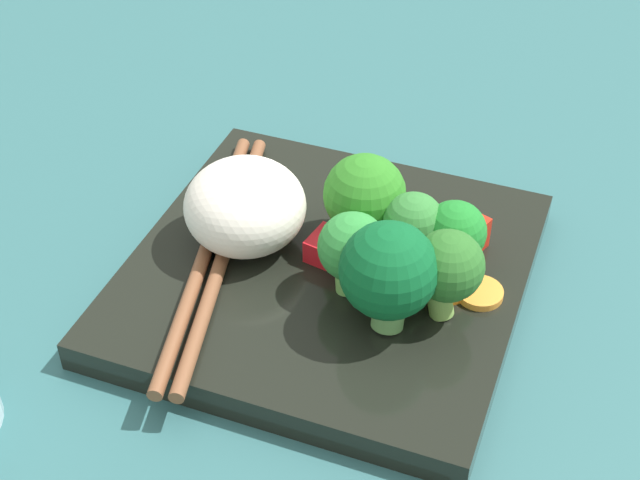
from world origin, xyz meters
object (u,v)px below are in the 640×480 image
rice_mound (243,209)px  chopstick_pair (215,251)px  square_plate (327,276)px  broccoli_floret_5 (365,196)px  carrot_slice_3 (390,280)px

rice_mound → chopstick_pair: rice_mound is taller
square_plate → broccoli_floret_5: 5.55cm
rice_mound → carrot_slice_3: (-9.68, -0.02, -2.42)cm
square_plate → chopstick_pair: bearing=17.5°
broccoli_floret_5 → carrot_slice_3: 5.42cm
rice_mound → broccoli_floret_5: bearing=-154.0°
rice_mound → chopstick_pair: 3.21cm
square_plate → carrot_slice_3: 4.37cm
carrot_slice_3 → rice_mound: bearing=0.1°
broccoli_floret_5 → carrot_slice_3: (-2.98, 3.25, -3.15)cm
carrot_slice_3 → broccoli_floret_5: bearing=-47.5°
square_plate → rice_mound: bearing=2.7°
carrot_slice_3 → chopstick_pair: chopstick_pair is taller
broccoli_floret_5 → chopstick_pair: bearing=33.1°
broccoli_floret_5 → square_plate: bearing=68.7°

